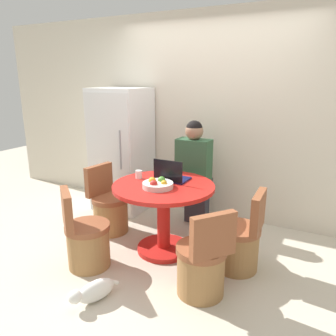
# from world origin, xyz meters

# --- Properties ---
(ground_plane) EXTENTS (12.00, 12.00, 0.00)m
(ground_plane) POSITION_xyz_m (0.00, 0.00, 0.00)
(ground_plane) COLOR beige
(wall_back) EXTENTS (7.00, 0.06, 2.60)m
(wall_back) POSITION_xyz_m (0.00, 1.36, 1.30)
(wall_back) COLOR beige
(wall_back) RESTS_ON ground_plane
(refrigerator) EXTENTS (0.70, 0.65, 1.67)m
(refrigerator) POSITION_xyz_m (-1.17, 0.99, 0.83)
(refrigerator) COLOR white
(refrigerator) RESTS_ON ground_plane
(dining_table) EXTENTS (1.05, 1.05, 0.75)m
(dining_table) POSITION_xyz_m (-0.08, 0.17, 0.51)
(dining_table) COLOR red
(dining_table) RESTS_ON ground_plane
(chair_near_right_corner) EXTENTS (0.50, 0.49, 0.80)m
(chair_near_right_corner) POSITION_xyz_m (0.55, -0.33, 0.27)
(chair_near_right_corner) COLOR #9E7042
(chair_near_right_corner) RESTS_ON ground_plane
(chair_right_side) EXTENTS (0.43, 0.43, 0.80)m
(chair_right_side) POSITION_xyz_m (0.73, 0.20, 0.27)
(chair_right_side) COLOR #9E7042
(chair_right_side) RESTS_ON ground_plane
(chair_near_left_corner) EXTENTS (0.50, 0.50, 0.80)m
(chair_near_left_corner) POSITION_xyz_m (-0.60, -0.44, 0.27)
(chair_near_left_corner) COLOR #9E7042
(chair_near_left_corner) RESTS_ON ground_plane
(chair_left_side) EXTENTS (0.45, 0.44, 0.80)m
(chair_left_side) POSITION_xyz_m (-0.88, 0.28, 0.27)
(chair_left_side) COLOR #9E7042
(chair_left_side) RESTS_ON ground_plane
(person_seated) EXTENTS (0.40, 0.37, 1.32)m
(person_seated) POSITION_xyz_m (-0.05, 0.91, 0.72)
(person_seated) COLOR #2D2D38
(person_seated) RESTS_ON ground_plane
(laptop) EXTENTS (0.33, 0.25, 0.24)m
(laptop) POSITION_xyz_m (-0.07, 0.32, 0.79)
(laptop) COLOR #141947
(laptop) RESTS_ON dining_table
(fruit_bowl) EXTENTS (0.30, 0.30, 0.10)m
(fruit_bowl) POSITION_xyz_m (-0.08, 0.05, 0.78)
(fruit_bowl) COLOR beige
(fruit_bowl) RESTS_ON dining_table
(coffee_cup) EXTENTS (0.07, 0.07, 0.09)m
(coffee_cup) POSITION_xyz_m (-0.42, 0.23, 0.79)
(coffee_cup) COLOR white
(coffee_cup) RESTS_ON dining_table
(cat) EXTENTS (0.24, 0.44, 0.18)m
(cat) POSITION_xyz_m (-0.20, -0.83, 0.09)
(cat) COLOR white
(cat) RESTS_ON ground_plane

